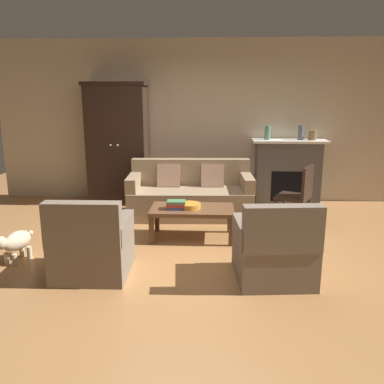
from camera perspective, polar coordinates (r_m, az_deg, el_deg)
The scene contains 15 objects.
ground_plane at distance 5.13m, azimuth -0.13°, elevation -8.10°, with size 9.60×9.60×0.00m, color #B27A47.
back_wall at distance 7.32m, azimuth 1.03°, elevation 9.80°, with size 7.20×0.10×2.80m, color beige.
fireplace at distance 7.28m, azimuth 13.22°, elevation 2.82°, with size 1.26×0.48×1.12m.
armoire at distance 7.22m, azimuth -10.33°, elevation 6.67°, with size 1.06×0.57×2.08m.
couch at distance 6.44m, azimuth -0.22°, elevation -0.51°, with size 1.96×0.94×0.86m.
coffee_table at distance 5.42m, azimuth 0.02°, elevation -2.78°, with size 1.10×0.60×0.42m.
fruit_bowl at distance 5.38m, azimuth -0.31°, elevation -1.92°, with size 0.29×0.29×0.07m, color orange.
book_stack at distance 5.34m, azimuth -2.26°, elevation -1.81°, with size 0.26×0.19×0.11m.
mantel_vase_jade at distance 7.12m, azimuth 10.50°, elevation 8.17°, with size 0.10×0.10×0.24m, color slate.
mantel_vase_slate at distance 7.21m, azimuth 14.96°, elevation 8.03°, with size 0.09×0.09×0.25m, color #565B66.
mantel_vase_bronze at distance 7.25m, azimuth 16.50°, elevation 7.63°, with size 0.13×0.13×0.16m, color olive.
armchair_near_left at distance 4.48m, azimuth -13.86°, elevation -7.52°, with size 0.80×0.79×0.88m.
armchair_near_right at distance 4.32m, azimuth 11.48°, elevation -8.17°, with size 0.84×0.84×0.88m.
side_chair_wooden at distance 6.05m, azimuth 14.75°, elevation -0.02°, with size 0.59×0.59×0.90m.
dog at distance 5.11m, azimuth -23.53°, elevation -6.44°, with size 0.30×0.56×0.39m.
Camera 1 is at (0.28, -4.75, 1.91)m, focal length 38.15 mm.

